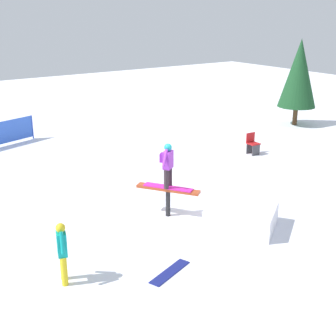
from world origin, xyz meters
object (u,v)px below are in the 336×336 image
main_rider_on_rail (168,167)px  backpack_on_snow (163,158)px  bystander_teal (62,250)px  loose_snowboard_navy (170,272)px  pine_tree_far (299,73)px  rail_feature (168,193)px  folding_chair (252,144)px

main_rider_on_rail → backpack_on_snow: size_ratio=4.06×
bystander_teal → backpack_on_snow: (5.83, -6.66, -0.64)m
loose_snowboard_navy → backpack_on_snow: size_ratio=3.73×
backpack_on_snow → pine_tree_far: bearing=-35.9°
loose_snowboard_navy → pine_tree_far: size_ratio=0.29×
rail_feature → bystander_teal: bystander_teal is taller
loose_snowboard_navy → folding_chair: (5.59, -8.16, 0.40)m
folding_chair → backpack_on_snow: folding_chair is taller
rail_feature → bystander_teal: size_ratio=1.20×
folding_chair → loose_snowboard_navy: bearing=-142.7°
main_rider_on_rail → backpack_on_snow: 5.27m
main_rider_on_rail → backpack_on_snow: (4.28, -2.76, -1.35)m
main_rider_on_rail → bystander_teal: 4.26m
main_rider_on_rail → pine_tree_far: bearing=-98.3°
rail_feature → loose_snowboard_navy: bearing=111.8°
main_rider_on_rail → bystander_teal: (-1.55, 3.90, -0.72)m
rail_feature → loose_snowboard_navy: size_ratio=1.36×
rail_feature → backpack_on_snow: bearing=-66.8°
rail_feature → main_rider_on_rail: 0.80m
main_rider_on_rail → folding_chair: (3.00, -6.40, -1.11)m
bystander_teal → pine_tree_far: (6.99, -15.79, 1.85)m
folding_chair → backpack_on_snow: 3.86m
bystander_teal → pine_tree_far: bearing=131.8°
main_rider_on_rail → folding_chair: 7.15m
loose_snowboard_navy → rail_feature: bearing=-144.4°
folding_chair → main_rider_on_rail: bearing=-151.9°
pine_tree_far → backpack_on_snow: bearing=97.3°
main_rider_on_rail → rail_feature: bearing=0.0°
folding_chair → backpack_on_snow: (1.28, 3.64, -0.24)m
bystander_teal → loose_snowboard_navy: bearing=82.1°
main_rider_on_rail → folding_chair: size_ratio=1.57×
folding_chair → backpack_on_snow: size_ratio=2.59×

